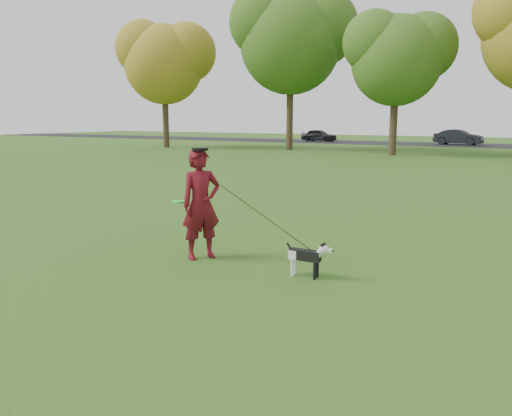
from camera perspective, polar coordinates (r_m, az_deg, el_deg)
The scene contains 8 objects.
ground at distance 8.37m, azimuth 0.10°, elevation -6.50°, with size 120.00×120.00×0.00m, color #285116.
road at distance 47.24m, azimuth 24.24°, elevation 6.53°, with size 120.00×7.00×0.02m, color black.
man at distance 8.61m, azimuth -6.29°, elevation 0.43°, with size 0.69×0.46×1.90m, color #590C16.
dog at distance 7.67m, azimuth 6.02°, elevation -5.33°, with size 0.77×0.15×0.59m.
car_left at distance 50.62m, azimuth 7.22°, elevation 8.25°, with size 1.42×3.53×1.20m, color black.
car_mid at distance 47.39m, azimuth 22.13°, elevation 7.51°, with size 1.41×4.04×1.33m, color black.
man_held_items at distance 7.92m, azimuth 0.59°, elevation -0.73°, with size 2.71×0.31×1.52m.
tree_row at distance 33.88m, azimuth 20.57°, elevation 18.19°, with size 51.74×8.86×12.01m.
Camera 1 is at (3.84, -7.02, 2.43)m, focal length 35.00 mm.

